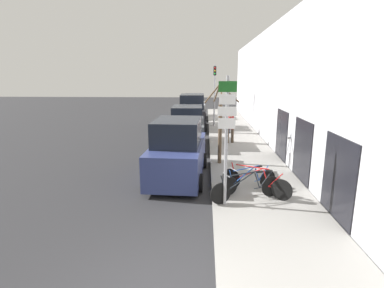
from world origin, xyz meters
TOP-DOWN VIEW (x-y plane):
  - ground_plane at (0.00, 11.20)m, footprint 80.00×80.00m
  - sidewalk_curb at (2.60, 14.00)m, footprint 3.20×32.00m
  - building_facade at (4.35, 13.93)m, footprint 0.23×32.00m
  - signpost at (1.35, 3.99)m, footprint 0.52×0.11m
  - bicycle_0 at (2.03, 4.34)m, footprint 2.22×0.93m
  - bicycle_1 at (2.37, 4.86)m, footprint 2.00×1.39m
  - bicycle_2 at (2.20, 5.06)m, footprint 1.90×1.04m
  - parked_car_0 at (-0.26, 6.72)m, footprint 2.20×4.53m
  - parked_car_1 at (-0.22, 11.98)m, footprint 2.03×4.29m
  - parked_car_2 at (-0.24, 17.78)m, footprint 2.16×4.70m
  - parked_car_3 at (-0.28, 23.07)m, footprint 2.19×4.25m
  - pedestrian_near at (2.15, 12.38)m, footprint 0.42×0.37m
  - pedestrian_far at (2.43, 15.38)m, footprint 0.43×0.37m
  - street_tree at (1.38, 8.32)m, footprint 1.50×1.19m
  - traffic_light at (1.40, 18.19)m, footprint 0.20×0.30m

SIDE VIEW (x-z plane):
  - ground_plane at x=0.00m, z-range 0.00..0.00m
  - sidewalk_curb at x=2.60m, z-range 0.00..0.15m
  - bicycle_2 at x=2.20m, z-range 0.09..0.94m
  - bicycle_0 at x=2.03m, z-range 0.09..0.99m
  - bicycle_1 at x=2.37m, z-range 0.08..1.00m
  - parked_car_1 at x=-0.22m, z-range -0.10..2.15m
  - parked_car_0 at x=-0.26m, z-range -0.11..2.17m
  - parked_car_3 at x=-0.28m, z-range -0.10..2.18m
  - pedestrian_near at x=2.15m, z-range 0.28..1.93m
  - pedestrian_far at x=2.43m, z-range 0.28..1.96m
  - parked_car_2 at x=-0.24m, z-range -0.13..2.41m
  - street_tree at x=1.38m, z-range 0.05..3.53m
  - signpost at x=1.35m, z-range 0.42..4.13m
  - traffic_light at x=1.40m, z-range 0.78..5.28m
  - building_facade at x=4.35m, z-range -0.02..6.48m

